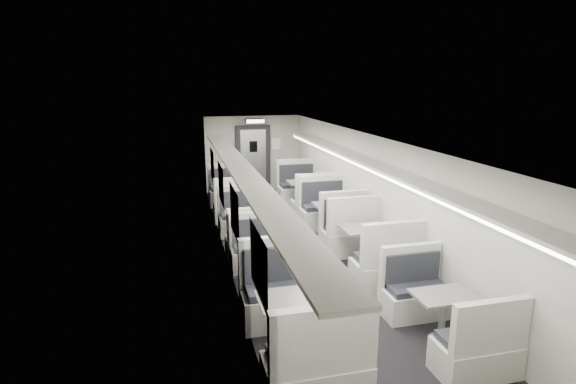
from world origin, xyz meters
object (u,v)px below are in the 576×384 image
booth_left_d (296,326)px  passenger (237,185)px  booth_left_c (264,265)px  exit_sign (255,121)px  booth_left_b (246,229)px  booth_right_b (336,221)px  booth_right_d (442,317)px  vestibule_door (253,159)px  booth_right_a (305,195)px  booth_left_a (231,198)px  booth_right_c (367,247)px

booth_left_d → passenger: passenger is taller
booth_left_c → exit_sign: 6.75m
booth_left_b → passenger: size_ratio=1.22×
booth_right_b → booth_right_d: 4.20m
booth_right_d → passenger: 6.76m
vestibule_door → booth_right_a: bearing=-68.6°
passenger → booth_left_a: bearing=80.1°
booth_left_a → booth_left_b: bearing=-90.0°
booth_right_b → booth_right_d: (0.00, -4.20, -0.06)m
booth_right_c → exit_sign: (-1.00, 6.19, 1.86)m
booth_right_a → passenger: bearing=-174.9°
passenger → vestibule_door: bearing=48.4°
booth_right_b → passenger: (-1.89, 2.27, 0.44)m
passenger → vestibule_door: 2.87m
booth_left_c → booth_right_a: bearing=65.2°
booth_left_c → vestibule_door: (1.00, 6.88, 0.69)m
booth_left_d → booth_right_b: booth_right_b is taller
booth_left_a → booth_right_c: bearing=-65.6°
booth_right_a → vestibule_door: bearing=111.4°
booth_left_b → booth_left_d: 4.14m
booth_right_c → vestibule_door: bearing=98.5°
booth_left_a → passenger: passenger is taller
booth_left_c → booth_left_d: bearing=-90.0°
booth_left_a → booth_left_b: booth_left_a is taller
booth_left_d → exit_sign: 8.81m
booth_left_d → booth_right_c: bearing=49.7°
vestibule_door → booth_left_c: bearing=-98.3°
booth_left_b → vestibule_door: 5.04m
booth_right_b → booth_right_d: size_ratio=1.18×
booth_left_c → exit_sign: exit_sign is taller
passenger → booth_left_b: bearing=-116.5°
booth_left_c → booth_right_a: booth_right_a is taller
booth_right_a → booth_right_c: booth_right_c is taller
booth_left_b → exit_sign: bearing=77.2°
booth_left_d → booth_right_a: booth_left_d is taller
vestibule_door → booth_left_b: bearing=-101.5°
booth_left_b → booth_right_b: bearing=-2.9°
booth_right_c → vestibule_door: vestibule_door is taller
booth_left_a → booth_right_c: 4.84m
booth_left_d → booth_right_b: (2.00, 4.04, 0.00)m
booth_left_b → booth_right_c: bearing=-41.7°
booth_left_b → booth_right_c: 2.68m
booth_right_b → vestibule_door: 5.14m
booth_right_b → booth_right_c: bearing=-90.0°
booth_right_a → booth_right_b: size_ratio=0.99×
booth_right_a → booth_right_b: 2.44m
booth_left_b → booth_right_b: booth_right_b is taller
booth_right_b → booth_right_c: booth_right_c is taller
booth_left_b → booth_left_d: bearing=-90.0°
booth_left_a → booth_right_d: (2.00, -6.93, -0.03)m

